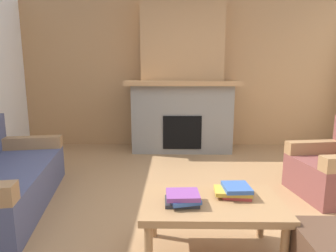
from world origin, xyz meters
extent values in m
plane|color=#9E754C|center=(0.00, 0.00, 0.00)|extent=(9.00, 9.00, 0.00)
cube|color=#A87A4C|center=(0.00, 3.00, 1.35)|extent=(6.00, 0.12, 2.70)
cube|color=gray|center=(0.00, 2.59, 0.57)|extent=(1.70, 0.70, 1.15)
cube|color=black|center=(0.00, 2.26, 0.38)|extent=(0.64, 0.08, 0.56)
cube|color=#A87A4C|center=(0.00, 2.54, 1.19)|extent=(1.90, 0.82, 0.08)
cube|color=#A87A4C|center=(0.00, 2.69, 1.97)|extent=(1.40, 0.50, 1.47)
cube|color=#474C6B|center=(-1.86, 0.28, 0.20)|extent=(1.16, 1.92, 0.40)
cube|color=#997047|center=(-2.01, 1.09, 0.48)|extent=(0.86, 0.31, 0.15)
cube|color=brown|center=(1.61, 0.61, 0.20)|extent=(0.86, 0.86, 0.40)
cube|color=#997047|center=(1.56, 0.92, 0.48)|extent=(0.77, 0.24, 0.15)
cube|color=#997047|center=(0.12, -0.45, 0.41)|extent=(1.00, 0.60, 0.05)
cylinder|color=#997047|center=(-0.32, -0.69, 0.19)|extent=(0.06, 0.06, 0.38)
cylinder|color=#997047|center=(0.56, -0.69, 0.19)|extent=(0.06, 0.06, 0.38)
cylinder|color=#997047|center=(-0.32, -0.21, 0.19)|extent=(0.06, 0.06, 0.38)
cylinder|color=#997047|center=(0.56, -0.21, 0.19)|extent=(0.06, 0.06, 0.38)
cube|color=#2D2D33|center=(-0.10, -0.50, 0.44)|extent=(0.24, 0.18, 0.03)
cube|color=#335699|center=(-0.08, -0.51, 0.47)|extent=(0.24, 0.24, 0.03)
cube|color=#7A3D84|center=(-0.09, -0.52, 0.50)|extent=(0.24, 0.20, 0.03)
cube|color=#B23833|center=(0.31, -0.39, 0.44)|extent=(0.22, 0.18, 0.02)
cube|color=gold|center=(0.28, -0.38, 0.47)|extent=(0.28, 0.19, 0.03)
cube|color=#335699|center=(0.31, -0.38, 0.50)|extent=(0.20, 0.22, 0.03)
camera|label=1|loc=(-0.17, -2.34, 1.31)|focal=29.91mm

